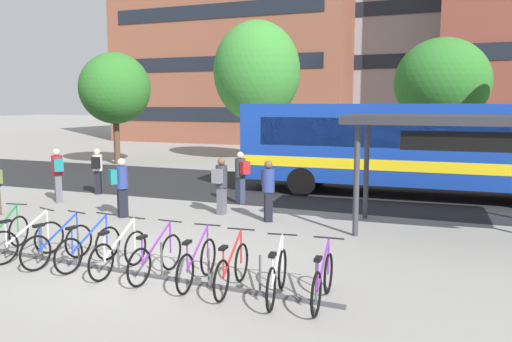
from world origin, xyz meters
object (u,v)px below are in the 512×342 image
(commuter_red_pack_5, at_px, (241,174))
(street_tree_1, at_px, (257,72))
(commuter_grey_pack_2, at_px, (221,182))
(parked_bicycle_purple_6, at_px, (197,263))
(transit_shelter, at_px, (480,124))
(parked_bicycle_purple_9, at_px, (323,281))
(commuter_black_pack_1, at_px, (97,168))
(parked_bicycle_white_1, at_px, (26,241))
(street_tree_0, at_px, (442,82))
(parked_bicycle_blue_3, at_px, (89,248))
(city_bus, at_px, (418,146))
(street_tree_3, at_px, (115,89))
(commuter_teal_pack_6, at_px, (58,172))
(parked_bicycle_blue_2, at_px, (58,245))
(parked_bicycle_purple_5, at_px, (156,258))
(parked_bicycle_white_8, at_px, (277,277))
(commuter_teal_pack_3, at_px, (121,184))
(commuter_maroon_pack_4, at_px, (268,186))
(parked_bicycle_white_4, at_px, (119,253))
(parked_bicycle_red_7, at_px, (232,269))
(parked_bicycle_green_0, at_px, (3,235))

(commuter_red_pack_5, height_order, street_tree_1, street_tree_1)
(commuter_grey_pack_2, height_order, street_tree_1, street_tree_1)
(parked_bicycle_purple_6, height_order, transit_shelter, transit_shelter)
(parked_bicycle_purple_9, xyz_separation_m, commuter_black_pack_1, (-9.96, 6.89, 0.55))
(parked_bicycle_white_1, height_order, street_tree_0, street_tree_0)
(parked_bicycle_blue_3, bearing_deg, city_bus, -20.42)
(street_tree_0, xyz_separation_m, street_tree_3, (-15.90, -3.65, -0.22))
(commuter_teal_pack_6, bearing_deg, parked_bicycle_white_1, 164.63)
(parked_bicycle_blue_2, bearing_deg, parked_bicycle_purple_5, -79.67)
(parked_bicycle_white_8, distance_m, parked_bicycle_purple_9, 0.76)
(parked_bicycle_blue_2, height_order, street_tree_3, street_tree_3)
(parked_bicycle_purple_6, distance_m, transit_shelter, 7.66)
(parked_bicycle_blue_2, relative_size, parked_bicycle_blue_3, 0.99)
(parked_bicycle_blue_2, height_order, street_tree_0, street_tree_0)
(parked_bicycle_blue_2, height_order, parked_bicycle_white_8, same)
(commuter_teal_pack_3, relative_size, commuter_maroon_pack_4, 1.00)
(parked_bicycle_white_4, xyz_separation_m, parked_bicycle_white_8, (3.25, -0.14, 0.00))
(transit_shelter, bearing_deg, parked_bicycle_blue_3, -145.67)
(parked_bicycle_purple_5, relative_size, parked_bicycle_purple_9, 1.00)
(commuter_grey_pack_2, bearing_deg, parked_bicycle_purple_5, -163.66)
(parked_bicycle_blue_2, distance_m, commuter_teal_pack_6, 6.87)
(transit_shelter, bearing_deg, parked_bicycle_purple_6, -133.26)
(parked_bicycle_blue_2, relative_size, street_tree_3, 0.29)
(commuter_grey_pack_2, height_order, commuter_red_pack_5, commuter_red_pack_5)
(parked_bicycle_white_1, distance_m, street_tree_3, 17.18)
(transit_shelter, distance_m, street_tree_1, 17.53)
(parked_bicycle_red_7, xyz_separation_m, street_tree_3, (-13.26, 14.56, 3.58))
(parked_bicycle_purple_9, height_order, transit_shelter, transit_shelter)
(parked_bicycle_white_1, relative_size, commuter_red_pack_5, 0.99)
(city_bus, xyz_separation_m, street_tree_3, (-15.48, 3.99, 2.19))
(parked_bicycle_blue_3, xyz_separation_m, parked_bicycle_white_4, (0.78, -0.09, 0.00))
(parked_bicycle_white_8, height_order, commuter_grey_pack_2, commuter_grey_pack_2)
(street_tree_3, bearing_deg, transit_shelter, -27.36)
(transit_shelter, height_order, commuter_maroon_pack_4, transit_shelter)
(parked_bicycle_purple_6, relative_size, parked_bicycle_purple_9, 1.00)
(street_tree_3, bearing_deg, parked_bicycle_white_1, -59.52)
(parked_bicycle_purple_9, height_order, commuter_maroon_pack_4, commuter_maroon_pack_4)
(commuter_red_pack_5, bearing_deg, street_tree_3, -5.51)
(commuter_grey_pack_2, bearing_deg, street_tree_0, -19.83)
(transit_shelter, relative_size, commuter_red_pack_5, 3.85)
(parked_bicycle_green_0, distance_m, commuter_black_pack_1, 7.23)
(commuter_grey_pack_2, distance_m, street_tree_3, 14.16)
(parked_bicycle_blue_3, relative_size, parked_bicycle_purple_5, 1.00)
(commuter_black_pack_1, bearing_deg, commuter_maroon_pack_4, -130.91)
(parked_bicycle_purple_5, height_order, street_tree_1, street_tree_1)
(city_bus, distance_m, commuter_maroon_pack_4, 6.47)
(parked_bicycle_white_1, xyz_separation_m, street_tree_3, (-8.52, 14.48, 3.58))
(parked_bicycle_blue_2, xyz_separation_m, parked_bicycle_white_8, (4.74, -0.14, 0.00))
(parked_bicycle_red_7, xyz_separation_m, commuter_red_pack_5, (-2.92, 7.16, 0.59))
(commuter_black_pack_1, height_order, street_tree_3, street_tree_3)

